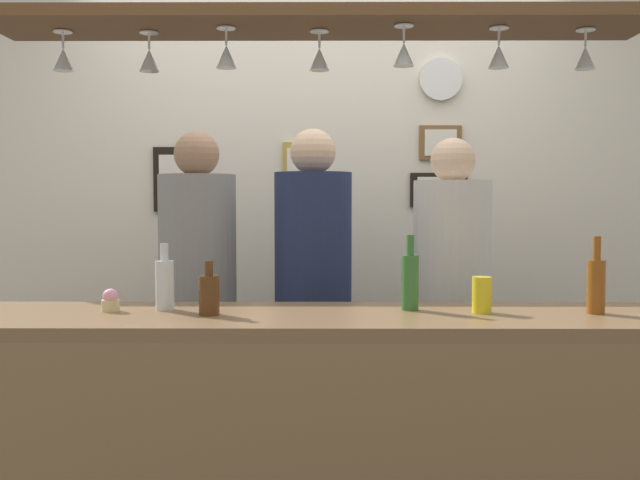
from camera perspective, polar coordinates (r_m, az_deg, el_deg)
back_wall at (r=3.83m, az=0.08°, el=1.86°), size 4.40×0.06×2.60m
bar_counter at (r=2.33m, az=-0.08°, el=-14.50°), size 2.70×0.55×1.01m
overhead_glass_rack at (r=2.49m, az=-0.05°, el=16.91°), size 2.20×0.36×0.04m
hanging_wineglass_far_left at (r=2.64m, az=-19.77°, el=13.47°), size 0.07×0.07×0.13m
hanging_wineglass_left at (r=2.58m, az=-13.44°, el=13.85°), size 0.07×0.07×0.13m
hanging_wineglass_center_left at (r=2.46m, az=-7.47°, el=14.39°), size 0.07×0.07×0.13m
hanging_wineglass_center at (r=2.49m, az=-0.11°, el=14.31°), size 0.07×0.07×0.13m
hanging_wineglass_center_right at (r=2.43m, az=6.69°, el=14.57°), size 0.07×0.07×0.13m
hanging_wineglass_right at (r=2.51m, az=14.04°, el=14.10°), size 0.07×0.07×0.13m
hanging_wineglass_far_right at (r=2.62m, az=20.37°, el=13.54°), size 0.07×0.07×0.13m
person_left_grey_shirt at (r=3.21m, az=-9.70°, el=-3.46°), size 0.34×0.34×1.69m
person_middle_navy_shirt at (r=3.16m, az=-0.56°, el=-3.39°), size 0.34×0.34×1.70m
person_right_white_patterned_shirt at (r=3.22m, az=10.43°, el=-3.80°), size 0.34×0.34×1.66m
bottle_soda_clear at (r=2.53m, az=-12.27°, el=-3.39°), size 0.06×0.06×0.23m
bottle_beer_green_import at (r=2.49m, az=7.19°, el=-3.20°), size 0.06×0.06×0.26m
bottle_beer_amber_tall at (r=2.57m, az=21.14°, el=-3.28°), size 0.06×0.06×0.26m
bottle_beer_brown_stubby at (r=2.40m, az=-8.83°, el=-4.25°), size 0.07×0.07×0.18m
drink_can at (r=2.48m, az=12.77°, el=-4.28°), size 0.07×0.07×0.12m
cupcake at (r=2.55m, az=-16.35°, el=-4.68°), size 0.06×0.06×0.08m
picture_frame_crest at (r=3.79m, az=-1.60°, el=5.83°), size 0.18×0.02×0.26m
picture_frame_lower_pair at (r=3.83m, az=9.44°, el=3.95°), size 0.30×0.02×0.18m
picture_frame_caricature at (r=3.86m, az=-11.23°, el=4.75°), size 0.26×0.02×0.34m
picture_frame_upper_small at (r=3.84m, az=9.57°, el=7.65°), size 0.22×0.02×0.18m
wall_clock at (r=3.87m, az=9.60°, el=12.52°), size 0.22×0.03×0.22m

